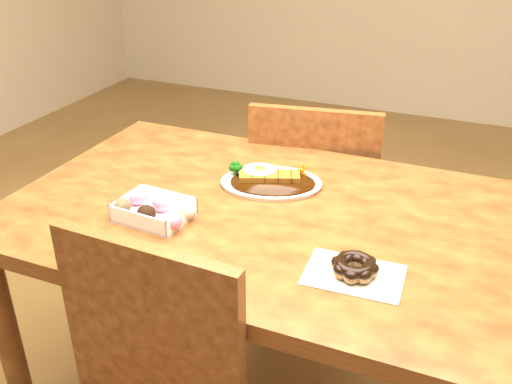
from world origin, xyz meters
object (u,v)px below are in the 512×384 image
at_px(katsu_curry_plate, 270,180).
at_px(table, 256,242).
at_px(donut_box, 154,209).
at_px(chair_far, 315,207).
at_px(pon_de_ring, 355,267).

bearing_deg(katsu_curry_plate, table, -82.65).
relative_size(table, donut_box, 6.22).
distance_m(chair_far, donut_box, 0.76).
bearing_deg(pon_de_ring, donut_box, 175.15).
distance_m(chair_far, pon_de_ring, 0.83).
bearing_deg(katsu_curry_plate, donut_box, -124.49).
bearing_deg(donut_box, katsu_curry_plate, 55.51).
height_order(chair_far, pon_de_ring, chair_far).
bearing_deg(pon_de_ring, katsu_curry_plate, 134.58).
bearing_deg(pon_de_ring, table, 147.52).
relative_size(donut_box, pon_de_ring, 0.97).
height_order(chair_far, donut_box, chair_far).
relative_size(chair_far, katsu_curry_plate, 2.88).
bearing_deg(chair_far, katsu_curry_plate, 79.11).
relative_size(katsu_curry_plate, donut_box, 1.57).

